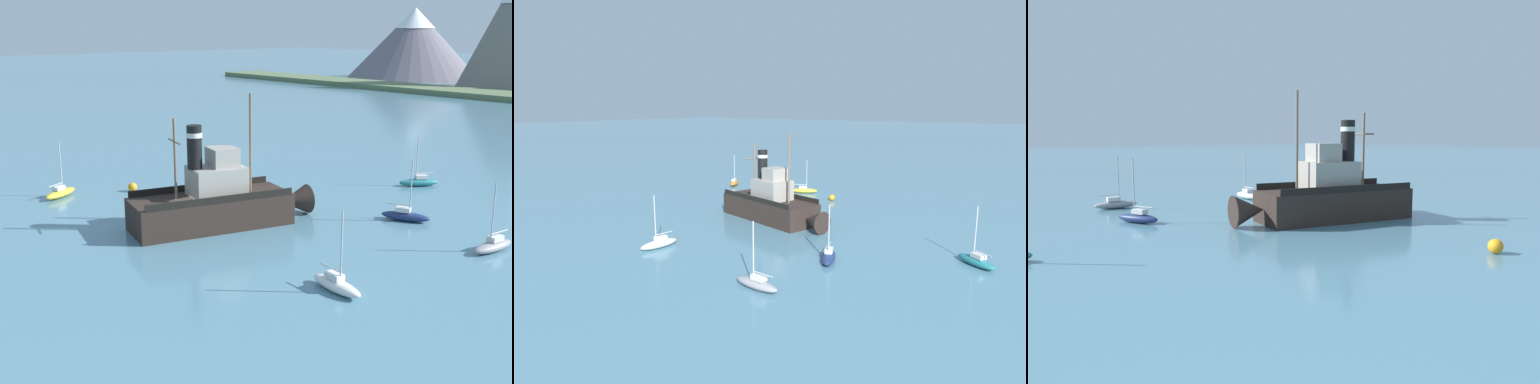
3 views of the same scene
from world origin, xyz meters
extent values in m
plane|color=teal|center=(0.00, 0.00, 0.00)|extent=(600.00, 600.00, 0.00)
cube|color=#2D231E|center=(-0.35, 1.99, 1.20)|extent=(7.20, 12.71, 2.40)
cone|color=#2D231E|center=(1.41, 8.97, 1.20)|extent=(2.87, 2.90, 2.35)
cube|color=#9E998E|center=(-0.23, 2.47, 3.50)|extent=(3.89, 4.61, 2.20)
cube|color=#9E998E|center=(-0.11, 2.96, 5.30)|extent=(2.62, 2.48, 1.40)
cylinder|color=black|center=(-0.64, 0.83, 6.20)|extent=(1.10, 1.10, 3.20)
cylinder|color=silver|center=(-0.64, 0.83, 7.10)|extent=(1.16, 1.16, 0.35)
cylinder|color=#75604C|center=(0.46, 5.19, 6.15)|extent=(0.20, 0.20, 7.50)
cylinder|color=#75604C|center=(-1.01, -0.63, 5.40)|extent=(0.20, 0.20, 6.00)
cylinder|color=#75604C|center=(-1.01, -0.63, 6.72)|extent=(2.55, 0.75, 0.12)
cube|color=black|center=(-2.44, 2.52, 2.65)|extent=(2.91, 11.08, 0.50)
cube|color=black|center=(1.74, 1.46, 2.65)|extent=(2.91, 11.08, 0.50)
ellipsoid|color=white|center=(14.17, 0.21, 0.35)|extent=(3.89, 1.47, 0.70)
cube|color=silver|center=(13.97, 0.23, 0.88)|extent=(1.16, 0.75, 0.36)
cylinder|color=#B7B7BC|center=(14.46, 0.18, 2.80)|extent=(0.10, 0.10, 4.20)
cylinder|color=#B7B7BC|center=(13.57, 0.27, 1.25)|extent=(1.80, 0.26, 0.08)
ellipsoid|color=navy|center=(8.19, 14.47, 0.35)|extent=(3.92, 2.55, 0.70)
cube|color=silver|center=(8.01, 14.39, 0.88)|extent=(1.27, 1.03, 0.36)
cylinder|color=#B7B7BC|center=(8.46, 14.60, 2.80)|extent=(0.10, 0.10, 4.20)
cylinder|color=#B7B7BC|center=(7.64, 14.23, 1.25)|extent=(1.68, 0.81, 0.08)
ellipsoid|color=gray|center=(16.33, 13.23, 0.35)|extent=(1.41, 3.88, 0.70)
cube|color=silver|center=(16.34, 13.43, 0.88)|extent=(0.73, 1.15, 0.36)
cylinder|color=#B7B7BC|center=(16.30, 12.93, 2.80)|extent=(0.10, 0.10, 4.20)
cylinder|color=#B7B7BC|center=(16.38, 13.82, 1.25)|extent=(0.23, 1.80, 0.08)
sphere|color=orange|center=(-13.60, 2.78, 0.42)|extent=(0.83, 0.83, 0.83)
camera|label=1|loc=(37.24, -25.28, 14.70)|focal=45.00mm
camera|label=2|loc=(40.27, 32.09, 12.85)|focal=32.00mm
camera|label=3|loc=(-25.16, 27.77, 6.44)|focal=32.00mm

